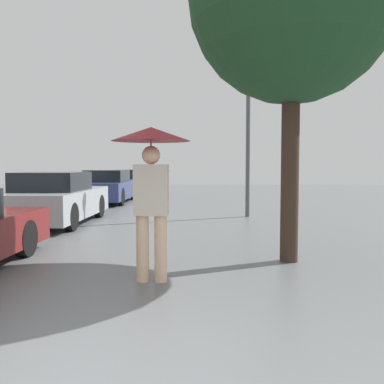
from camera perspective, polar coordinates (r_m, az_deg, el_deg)
pedestrian at (r=5.39m, az=-5.47°, el=3.64°), size 1.00×1.00×1.96m
parked_car_second at (r=11.36m, az=-17.82°, el=-0.94°), size 1.77×4.08×1.31m
parked_car_third at (r=17.21m, az=-11.08°, el=0.65°), size 1.69×4.42×1.29m
parked_car_farthest at (r=22.66m, az=-8.21°, el=1.31°), size 1.77×4.08×1.25m
tree at (r=7.12m, az=13.24°, el=23.69°), size 3.10×3.10×5.51m
street_lamp at (r=12.43m, az=7.51°, el=11.02°), size 0.30×0.30×4.98m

